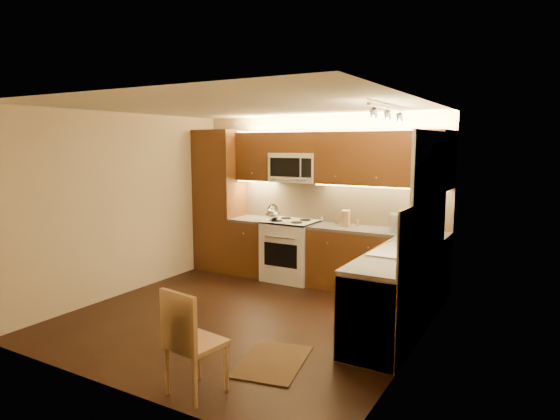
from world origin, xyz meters
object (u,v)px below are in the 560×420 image
Objects in this scene: soap_bottle at (430,236)px; kettle at (273,212)px; knife_block at (346,218)px; stove at (291,250)px; microwave at (296,167)px; sink at (401,244)px; dining_chair at (197,341)px; toaster_oven at (405,223)px.

kettle is at bearing 160.15° from soap_bottle.
soap_bottle is at bearing -39.42° from knife_block.
microwave is (0.00, 0.14, 1.26)m from stove.
kettle is at bearing -152.82° from stove.
soap_bottle is (2.45, -0.47, -0.05)m from kettle.
stove is 1.21× the size of microwave.
sink reaches higher than stove.
soap_bottle is (2.20, -0.60, 0.53)m from stove.
knife_block is (1.11, 0.19, -0.03)m from kettle.
sink reaches higher than dining_chair.
sink is 1.65m from knife_block.
stove is 1.27m from microwave.
kettle is at bearing 156.13° from sink.
soap_bottle is 3.09m from dining_chair.
microwave is at bearing 162.42° from knife_block.
sink is 1.23m from toaster_oven.
knife_block is at bearing -4.65° from microwave.
stove reaches higher than dining_chair.
kettle reaches higher than knife_block.
soap_bottle is at bearing 69.39° from sink.
dining_chair is (0.94, -3.51, -1.26)m from microwave.
soap_bottle reaches higher than dining_chair.
sink is at bearing -99.78° from toaster_oven.
kettle is at bearing -133.57° from microwave.
soap_bottle is at bearing 13.34° from kettle.
knife_block is at bearing 4.31° from stove.
microwave is 1.12m from knife_block.
stove is 3.50m from dining_chair.
soap_bottle is (1.34, -0.67, -0.02)m from knife_block.
kettle is 1.13m from knife_block.
microwave is at bearing 147.79° from sink.
kettle is 3.51m from dining_chair.
toaster_oven is (1.71, -0.06, -0.70)m from microwave.
stove is 3.64× the size of kettle.
knife_block is (-1.14, 1.19, 0.04)m from sink.
kettle is 0.63× the size of toaster_oven.
knife_block is at bearing 99.82° from dining_chair.
sink is 2.14× the size of toaster_oven.
soap_bottle is (0.20, 0.52, 0.02)m from sink.
sink is 2.54m from dining_chair.
stove is 2.35m from sink.
microwave is at bearing 113.51° from dining_chair.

